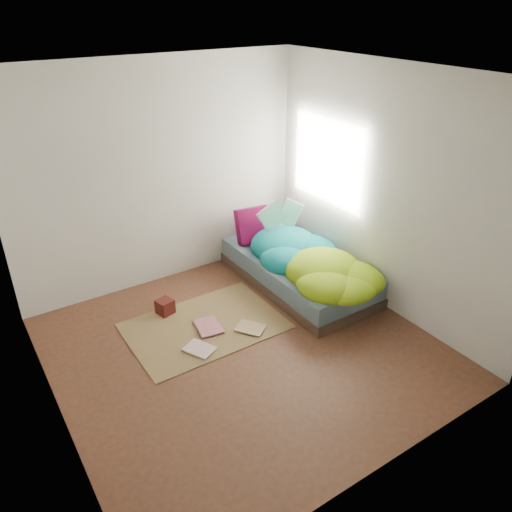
{
  "coord_description": "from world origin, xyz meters",
  "views": [
    {
      "loc": [
        -2.08,
        -3.37,
        3.15
      ],
      "look_at": [
        0.63,
        0.75,
        0.53
      ],
      "focal_mm": 35.0,
      "sensor_mm": 36.0,
      "label": 1
    }
  ],
  "objects_px": {
    "floor_book_a": "(193,355)",
    "floor_book_b": "(197,330)",
    "pillow_magenta": "(254,225)",
    "bed": "(298,271)",
    "wooden_box": "(165,307)",
    "open_book": "(281,208)"
  },
  "relations": [
    {
      "from": "pillow_magenta",
      "to": "floor_book_b",
      "type": "xyz_separation_m",
      "value": [
        -1.3,
        -0.91,
        -0.53
      ]
    },
    {
      "from": "wooden_box",
      "to": "floor_book_a",
      "type": "xyz_separation_m",
      "value": [
        -0.08,
        -0.83,
        -0.07
      ]
    },
    {
      "from": "floor_book_a",
      "to": "floor_book_b",
      "type": "relative_size",
      "value": 0.89
    },
    {
      "from": "open_book",
      "to": "floor_book_b",
      "type": "xyz_separation_m",
      "value": [
        -1.53,
        -0.65,
        -0.81
      ]
    },
    {
      "from": "floor_book_b",
      "to": "pillow_magenta",
      "type": "bearing_deg",
      "value": 44.43
    },
    {
      "from": "open_book",
      "to": "floor_book_b",
      "type": "bearing_deg",
      "value": -149.24
    },
    {
      "from": "wooden_box",
      "to": "floor_book_b",
      "type": "distance_m",
      "value": 0.52
    },
    {
      "from": "open_book",
      "to": "floor_book_a",
      "type": "height_order",
      "value": "open_book"
    },
    {
      "from": "pillow_magenta",
      "to": "floor_book_a",
      "type": "bearing_deg",
      "value": -132.53
    },
    {
      "from": "pillow_magenta",
      "to": "bed",
      "type": "bearing_deg",
      "value": -67.28
    },
    {
      "from": "open_book",
      "to": "floor_book_a",
      "type": "xyz_separation_m",
      "value": [
        -1.75,
        -0.99,
        -0.81
      ]
    },
    {
      "from": "bed",
      "to": "wooden_box",
      "type": "bearing_deg",
      "value": 170.24
    },
    {
      "from": "bed",
      "to": "pillow_magenta",
      "type": "relative_size",
      "value": 4.52
    },
    {
      "from": "wooden_box",
      "to": "floor_book_b",
      "type": "bearing_deg",
      "value": -74.31
    },
    {
      "from": "bed",
      "to": "pillow_magenta",
      "type": "xyz_separation_m",
      "value": [
        -0.18,
        0.7,
        0.39
      ]
    },
    {
      "from": "open_book",
      "to": "wooden_box",
      "type": "xyz_separation_m",
      "value": [
        -1.67,
        -0.16,
        -0.74
      ]
    },
    {
      "from": "pillow_magenta",
      "to": "open_book",
      "type": "relative_size",
      "value": 0.88
    },
    {
      "from": "bed",
      "to": "floor_book_b",
      "type": "bearing_deg",
      "value": -171.8
    },
    {
      "from": "floor_book_a",
      "to": "bed",
      "type": "bearing_deg",
      "value": -7.94
    },
    {
      "from": "bed",
      "to": "floor_book_b",
      "type": "relative_size",
      "value": 6.07
    },
    {
      "from": "open_book",
      "to": "floor_book_a",
      "type": "bearing_deg",
      "value": -142.77
    },
    {
      "from": "floor_book_a",
      "to": "floor_book_b",
      "type": "distance_m",
      "value": 0.41
    }
  ]
}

